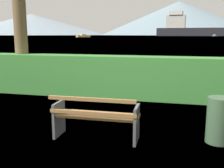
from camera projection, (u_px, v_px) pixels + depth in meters
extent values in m
plane|color=#4C6B33|center=(97.00, 138.00, 5.14)|extent=(1400.00, 1400.00, 0.00)
plane|color=slate|center=(177.00, 36.00, 298.53)|extent=(620.00, 620.00, 0.00)
cube|color=olive|center=(94.00, 119.00, 4.87)|extent=(1.61, 0.09, 0.04)
cube|color=olive|center=(97.00, 115.00, 5.06)|extent=(1.61, 0.09, 0.04)
cube|color=olive|center=(99.00, 113.00, 5.24)|extent=(1.61, 0.09, 0.04)
cube|color=olive|center=(92.00, 113.00, 4.78)|extent=(1.61, 0.07, 0.06)
cube|color=olive|center=(91.00, 100.00, 4.69)|extent=(1.61, 0.07, 0.06)
cube|color=#4C4C51|center=(59.00, 119.00, 5.23)|extent=(0.06, 0.51, 0.68)
cube|color=#4C4C51|center=(136.00, 124.00, 4.89)|extent=(0.06, 0.51, 0.68)
cube|color=#387A33|center=(129.00, 77.00, 8.29)|extent=(10.69, 0.80, 1.30)
cylinder|color=brown|center=(20.00, 22.00, 9.02)|extent=(0.44, 0.44, 4.73)
cylinder|color=#385138|center=(219.00, 120.00, 4.85)|extent=(0.44, 0.44, 0.85)
cube|color=#232328|center=(209.00, 32.00, 278.61)|extent=(109.11, 25.21, 8.42)
cube|color=beige|center=(176.00, 22.00, 287.54)|extent=(20.63, 16.00, 13.47)
cube|color=silver|center=(176.00, 13.00, 285.91)|extent=(14.95, 17.09, 4.21)
cube|color=#335693|center=(214.00, 36.00, 243.59)|extent=(3.79, 5.96, 0.82)
cube|color=beige|center=(215.00, 35.00, 243.45)|extent=(2.00, 2.38, 0.74)
cube|color=gold|center=(83.00, 36.00, 166.43)|extent=(8.29, 8.31, 1.17)
cube|color=beige|center=(83.00, 35.00, 166.25)|extent=(3.75, 3.75, 0.77)
cone|color=gray|center=(32.00, 25.00, 583.57)|extent=(324.03, 324.03, 44.78)
cone|color=slate|center=(179.00, 18.00, 551.98)|extent=(322.58, 322.58, 68.61)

